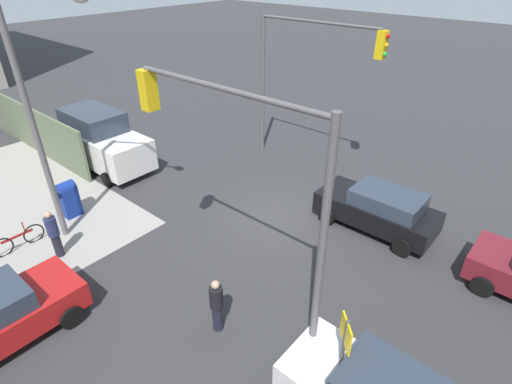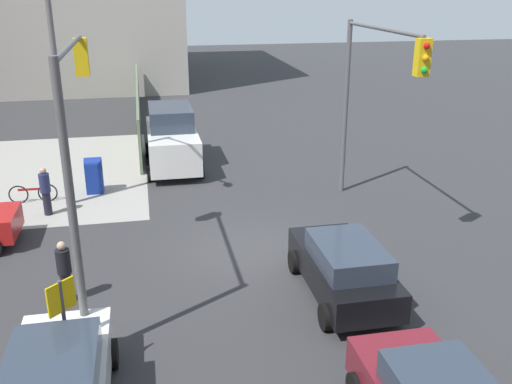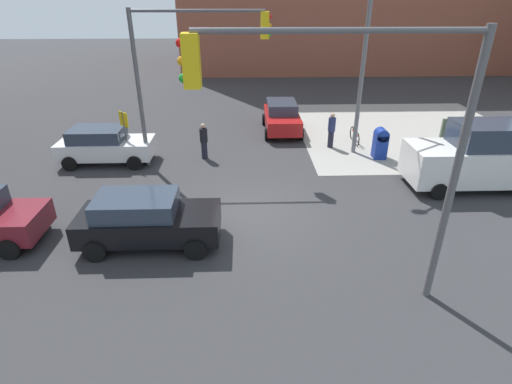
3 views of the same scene
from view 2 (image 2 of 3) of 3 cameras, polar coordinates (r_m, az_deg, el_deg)
name	(u,v)px [view 2 (image 2 of 3)]	position (r m, az deg, el deg)	size (l,w,h in m)	color
ground_plane	(251,250)	(17.64, -0.51, -5.81)	(120.00, 120.00, 0.00)	#333335
sidewalk_corner	(3,176)	(26.45, -24.01, 1.44)	(12.00, 12.00, 0.01)	#9E9B93
construction_fence	(138,106)	(33.06, -11.68, 8.44)	(17.69, 0.12, 2.40)	#607056
traffic_signal_nw_corner	(76,128)	(13.64, -17.60, 6.11)	(5.60, 0.36, 6.50)	#59595B
traffic_signal_se_corner	(372,82)	(19.50, 11.51, 10.76)	(6.00, 0.36, 6.50)	#59595B
street_lamp_corner	(62,77)	(20.84, -18.84, 10.80)	(2.38, 1.60, 8.00)	slate
warning_sign_two_way	(64,315)	(11.99, -18.68, -11.61)	(0.48, 0.48, 2.40)	#4C4C4C
mailbox_blue	(94,174)	(22.94, -15.90, 1.74)	(0.56, 0.64, 1.43)	navy
coupe_white	(57,384)	(11.59, -19.31, -17.71)	(4.12, 2.02, 1.62)	white
sedan_black	(344,267)	(14.99, 8.77, -7.45)	(4.26, 2.02, 1.62)	black
van_white_delivery	(172,138)	(25.51, -8.41, 5.36)	(5.40, 2.32, 2.62)	white
pedestrian_crossing	(45,190)	(21.20, -20.31, 0.15)	(0.36, 0.36, 1.76)	navy
pedestrian_waiting	(65,271)	(15.37, -18.60, -7.48)	(0.36, 0.36, 1.69)	black
bicycle_leaning_on_fence	(33,193)	(22.81, -21.38, -0.12)	(0.05, 1.75, 0.97)	black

